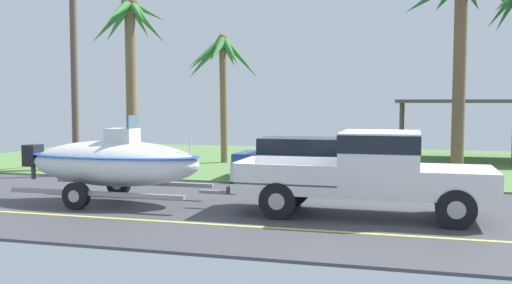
{
  "coord_description": "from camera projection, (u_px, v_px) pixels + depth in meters",
  "views": [
    {
      "loc": [
        1.09,
        -12.75,
        2.52
      ],
      "look_at": [
        -2.43,
        0.04,
        1.59
      ],
      "focal_mm": 39.84,
      "sensor_mm": 36.0,
      "label": 1
    }
  ],
  "objects": [
    {
      "name": "utility_pole",
      "position": [
        74.0,
        64.0,
        19.36
      ],
      "size": [
        0.24,
        1.8,
        7.37
      ],
      "color": "brown",
      "rests_on": "ground"
    },
    {
      "name": "palm_tree_mid",
      "position": [
        221.0,
        60.0,
        22.94
      ],
      "size": [
        3.28,
        3.06,
        5.3
      ],
      "color": "brown",
      "rests_on": "ground"
    },
    {
      "name": "palm_tree_near_left",
      "position": [
        130.0,
        36.0,
        21.47
      ],
      "size": [
        3.07,
        3.59,
        6.6
      ],
      "color": "brown",
      "rests_on": "ground"
    },
    {
      "name": "parked_sedan_near",
      "position": [
        308.0,
        160.0,
        18.3
      ],
      "size": [
        4.74,
        1.81,
        1.38
      ],
      "color": "#234C89",
      "rests_on": "ground"
    },
    {
      "name": "palm_tree_far_left",
      "position": [
        459.0,
        24.0,
        17.5
      ],
      "size": [
        3.25,
        2.94,
        6.66
      ],
      "color": "brown",
      "rests_on": "ground"
    },
    {
      "name": "ground",
      "position": [
        380.0,
        171.0,
        20.79
      ],
      "size": [
        36.0,
        22.0,
        0.11
      ],
      "color": "#424247"
    },
    {
      "name": "boat_on_trailer",
      "position": [
        114.0,
        163.0,
        14.2
      ],
      "size": [
        5.72,
        2.24,
        2.21
      ],
      "color": "gray",
      "rests_on": "ground"
    },
    {
      "name": "carport_awning",
      "position": [
        481.0,
        102.0,
        24.26
      ],
      "size": [
        7.05,
        4.99,
        2.63
      ],
      "color": "#4C4238",
      "rests_on": "ground"
    },
    {
      "name": "pickup_truck_towing",
      "position": [
        379.0,
        170.0,
        12.48
      ],
      "size": [
        5.78,
        1.97,
        1.88
      ],
      "color": "silver",
      "rests_on": "ground"
    }
  ]
}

